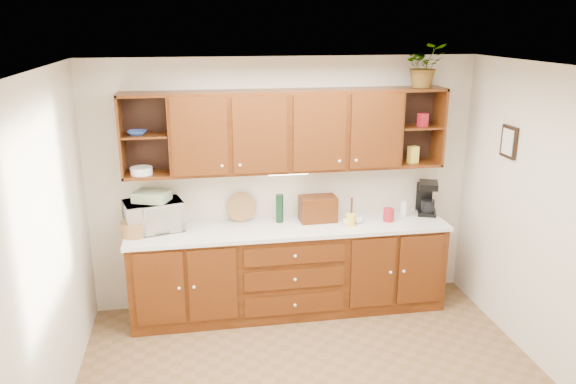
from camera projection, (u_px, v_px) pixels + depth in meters
name	position (u px, v px, depth m)	size (l,w,h in m)	color
ceiling	(326.00, 71.00, 3.83)	(4.00, 4.00, 0.00)	white
back_wall	(285.00, 184.00, 5.86)	(4.00, 4.00, 0.00)	beige
left_wall	(41.00, 266.00, 3.88)	(3.50, 3.50, 0.00)	beige
right_wall	(564.00, 231.00, 4.53)	(3.50, 3.50, 0.00)	beige
base_cabinets	(289.00, 270.00, 5.82)	(3.20, 0.60, 0.90)	#361506
countertop	(290.00, 228.00, 5.67)	(3.24, 0.64, 0.04)	white
upper_cabinets	(288.00, 130.00, 5.53)	(3.20, 0.33, 0.80)	#361506
undercabinet_light	(288.00, 173.00, 5.60)	(0.40, 0.05, 0.03)	white
framed_picture	(509.00, 142.00, 5.22)	(0.03, 0.24, 0.30)	black
wicker_basket	(134.00, 228.00, 5.40)	(0.25, 0.25, 0.15)	#A16E43
microwave	(153.00, 216.00, 5.52)	(0.55, 0.37, 0.30)	silver
towel_stack	(152.00, 196.00, 5.47)	(0.33, 0.24, 0.10)	#D2C962
wine_bottle	(280.00, 208.00, 5.75)	(0.08, 0.08, 0.29)	black
woven_tray	(242.00, 220.00, 5.82)	(0.31, 0.31, 0.02)	#A16E43
bread_box	(318.00, 209.00, 5.79)	(0.37, 0.23, 0.26)	#361506
mug_tree	(351.00, 219.00, 5.75)	(0.24, 0.24, 0.27)	#361506
canister_red	(389.00, 215.00, 5.80)	(0.11, 0.11, 0.14)	#A61822
canister_white	(404.00, 209.00, 5.93)	(0.07, 0.07, 0.17)	white
canister_yellow	(351.00, 220.00, 5.67)	(0.10, 0.10, 0.12)	yellow
coffee_maker	(427.00, 198.00, 6.01)	(0.26, 0.30, 0.35)	black
bowl_stack	(137.00, 133.00, 5.26)	(0.18, 0.18, 0.04)	navy
plate_stack	(141.00, 171.00, 5.36)	(0.21, 0.21, 0.07)	white
pantry_box_yellow	(413.00, 155.00, 5.79)	(0.10, 0.08, 0.17)	yellow
pantry_box_red	(423.00, 120.00, 5.70)	(0.09, 0.08, 0.13)	#A61822
potted_plant	(424.00, 66.00, 5.53)	(0.39, 0.34, 0.43)	#999999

